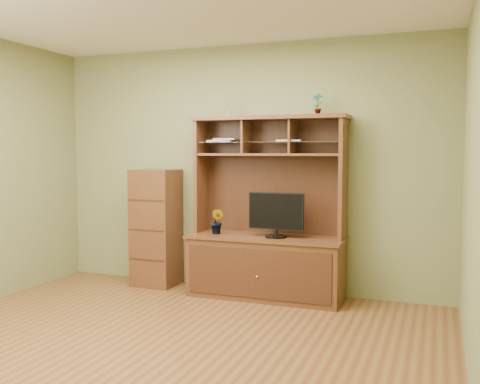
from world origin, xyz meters
The scene contains 8 objects.
room centered at (0.00, 0.00, 1.35)m, with size 4.54×4.04×2.74m.
media_hutch centered at (0.35, 1.73, 0.52)m, with size 1.66×0.61×1.90m.
monitor centered at (0.48, 1.65, 0.89)m, with size 0.58×0.22×0.46m.
orchid_plant centered at (-0.17, 1.65, 0.79)m, with size 0.15×0.12×0.27m, color #2B6121.
top_plant centered at (0.86, 1.80, 2.01)m, with size 0.12×0.08×0.22m, color #356B25.
reed_diffuser centered at (-0.11, 1.80, 2.01)m, with size 0.06×0.06×0.29m.
magazines centered at (0.07, 1.81, 1.65)m, with size 1.06×0.24×0.04m.
side_cabinet centered at (-0.99, 1.77, 0.66)m, with size 0.47×0.43×1.33m.
Camera 1 is at (2.04, -3.57, 1.53)m, focal length 40.00 mm.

